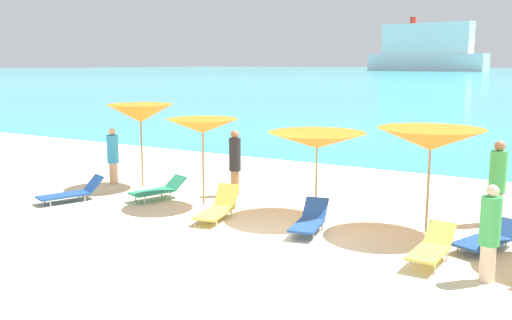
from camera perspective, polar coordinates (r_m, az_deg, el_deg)
The scene contains 16 objects.
ground_plane at distance 20.52m, azimuth 14.45°, elevation -1.09°, with size 50.00×100.00×0.30m, color beige.
umbrella_0 at distance 16.78m, azimuth -11.58°, elevation 4.63°, with size 2.03×2.03×2.43m.
umbrella_1 at distance 14.30m, azimuth -5.41°, elevation 3.42°, with size 1.85×1.85×2.22m.
umbrella_2 at distance 13.23m, azimuth 6.16°, elevation 1.98°, with size 2.42×2.42×2.02m.
umbrella_3 at distance 12.44m, azimuth 17.20°, elevation 1.99°, with size 2.28×2.28×2.26m.
lounge_chair_0 at distance 15.31m, azimuth -9.77°, elevation -2.93°, with size 1.02×1.61×0.57m.
lounge_chair_1 at distance 12.03m, azimuth 22.28°, elevation -7.29°, with size 1.14×1.70×0.51m.
lounge_chair_2 at distance 15.70m, azimuth -18.06°, elevation -3.09°, with size 1.10×1.77×0.61m.
lounge_chair_3 at distance 12.29m, azimuth 5.44°, elevation -6.04°, with size 0.80×1.56×0.62m.
lounge_chair_4 at distance 13.32m, azimuth -3.86°, elevation -4.80°, with size 0.84×1.66×0.70m.
lounge_chair_5 at distance 10.91m, azimuth 17.31°, elevation -8.36°, with size 0.58×1.54×0.61m.
beachgoer_0 at distance 15.46m, azimuth -2.14°, elevation -0.09°, with size 0.32×0.32×1.80m.
beachgoer_1 at distance 10.16m, azimuth 22.51°, elevation -6.64°, with size 0.33×0.33×1.65m.
beachgoer_2 at distance 17.48m, azimuth -14.23°, elevation 0.51°, with size 0.34×0.34×1.68m.
beachgoer_4 at distance 13.78m, azimuth 23.16°, elevation -1.91°, with size 0.37×0.37×1.91m.
cruise_ship at distance 266.91m, azimuth 16.74°, elevation 10.59°, with size 54.75×18.62×23.85m.
Camera 1 is at (5.52, -9.41, 3.61)m, focal length 39.67 mm.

